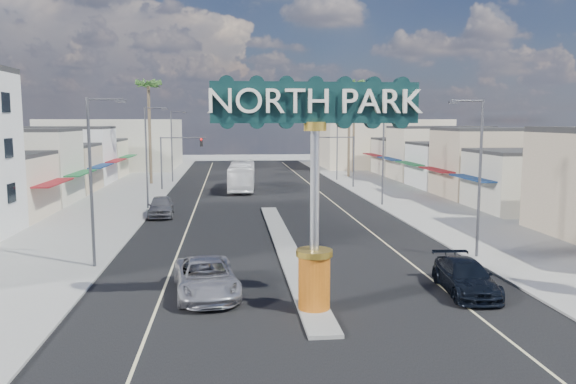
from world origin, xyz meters
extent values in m
plane|color=gray|center=(0.00, 30.00, 0.00)|extent=(160.00, 160.00, 0.00)
cube|color=black|center=(0.00, 30.00, 0.01)|extent=(20.00, 120.00, 0.01)
cube|color=gray|center=(0.00, 14.00, 0.08)|extent=(1.30, 30.00, 0.16)
cube|color=gray|center=(-14.00, 30.00, 0.06)|extent=(8.00, 120.00, 0.12)
cube|color=gray|center=(14.00, 30.00, 0.06)|extent=(8.00, 120.00, 0.12)
cube|color=beige|center=(-24.00, 43.00, 3.00)|extent=(12.00, 42.00, 6.00)
cube|color=#B7B29E|center=(24.00, 43.00, 3.00)|extent=(12.00, 42.00, 6.00)
cube|color=#B7B29E|center=(-22.00, 75.00, 4.00)|extent=(20.00, 20.00, 8.00)
cube|color=beige|center=(22.00, 75.00, 4.00)|extent=(20.00, 20.00, 8.00)
cylinder|color=#BF550E|center=(0.00, 2.00, 1.26)|extent=(1.30, 1.30, 2.20)
cylinder|color=gold|center=(0.00, 2.00, 2.49)|extent=(1.50, 1.50, 0.25)
cylinder|color=#B7B7BC|center=(0.00, 2.00, 5.01)|extent=(0.36, 0.36, 4.80)
cylinder|color=gold|center=(0.00, 2.00, 7.58)|extent=(0.90, 0.90, 0.35)
cube|color=black|center=(0.00, 2.00, 8.51)|extent=(8.20, 0.50, 1.60)
cylinder|color=#47474C|center=(-11.00, 44.00, 3.00)|extent=(0.18, 0.18, 6.00)
cylinder|color=#47474C|center=(-8.50, 44.00, 5.90)|extent=(5.00, 0.12, 0.12)
cube|color=black|center=(-6.50, 44.00, 5.40)|extent=(0.32, 0.32, 1.00)
sphere|color=red|center=(-6.50, 43.82, 5.72)|extent=(0.22, 0.22, 0.22)
cylinder|color=#47474C|center=(11.00, 44.00, 3.00)|extent=(0.18, 0.18, 6.00)
cylinder|color=#47474C|center=(8.50, 44.00, 5.90)|extent=(5.00, 0.12, 0.12)
cube|color=black|center=(6.50, 44.00, 5.40)|extent=(0.32, 0.32, 1.00)
sphere|color=red|center=(6.50, 43.82, 5.72)|extent=(0.22, 0.22, 0.22)
cylinder|color=#47474C|center=(-10.60, 10.00, 4.50)|extent=(0.16, 0.16, 9.00)
cylinder|color=#47474C|center=(-9.70, 10.00, 8.90)|extent=(1.80, 0.10, 0.10)
cube|color=#47474C|center=(-8.90, 10.00, 8.80)|extent=(0.50, 0.22, 0.15)
cylinder|color=#47474C|center=(-10.60, 30.00, 4.50)|extent=(0.16, 0.16, 9.00)
cylinder|color=#47474C|center=(-9.70, 30.00, 8.90)|extent=(1.80, 0.10, 0.10)
cube|color=#47474C|center=(-8.90, 30.00, 8.80)|extent=(0.50, 0.22, 0.15)
cylinder|color=#47474C|center=(-10.60, 52.00, 4.50)|extent=(0.16, 0.16, 9.00)
cylinder|color=#47474C|center=(-9.70, 52.00, 8.90)|extent=(1.80, 0.10, 0.10)
cube|color=#47474C|center=(-8.90, 52.00, 8.80)|extent=(0.50, 0.22, 0.15)
cylinder|color=#47474C|center=(10.60, 10.00, 4.50)|extent=(0.16, 0.16, 9.00)
cylinder|color=#47474C|center=(9.70, 10.00, 8.90)|extent=(1.80, 0.10, 0.10)
cube|color=#47474C|center=(8.90, 10.00, 8.80)|extent=(0.50, 0.22, 0.15)
cylinder|color=#47474C|center=(10.60, 30.00, 4.50)|extent=(0.16, 0.16, 9.00)
cylinder|color=#47474C|center=(9.70, 30.00, 8.90)|extent=(1.80, 0.10, 0.10)
cube|color=#47474C|center=(8.90, 30.00, 8.80)|extent=(0.50, 0.22, 0.15)
cylinder|color=#47474C|center=(10.60, 52.00, 4.50)|extent=(0.16, 0.16, 9.00)
cylinder|color=#47474C|center=(9.70, 52.00, 8.90)|extent=(1.80, 0.10, 0.10)
cube|color=#47474C|center=(8.90, 52.00, 8.80)|extent=(0.50, 0.22, 0.15)
cylinder|color=brown|center=(-13.00, 50.00, 6.00)|extent=(0.36, 0.36, 12.00)
cylinder|color=brown|center=(13.00, 56.00, 5.50)|extent=(0.36, 0.36, 11.00)
cylinder|color=brown|center=(15.00, 62.00, 6.50)|extent=(0.36, 0.36, 13.00)
imported|color=#B5B5BA|center=(-4.50, 4.75, 0.80)|extent=(3.39, 6.08, 1.61)
imported|color=black|center=(7.25, 3.83, 0.74)|extent=(2.49, 5.25, 1.48)
imported|color=slate|center=(-9.00, 26.20, 0.84)|extent=(2.26, 5.05, 1.69)
imported|color=white|center=(-2.00, 43.38, 1.60)|extent=(3.30, 11.60, 3.19)
camera|label=1|loc=(-3.38, -20.02, 7.81)|focal=35.00mm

